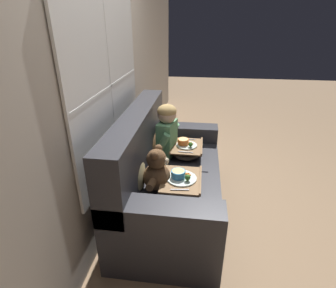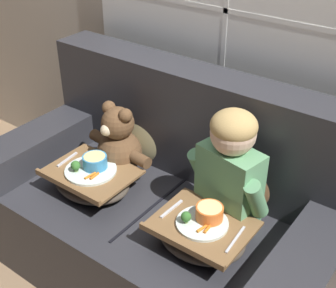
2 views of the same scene
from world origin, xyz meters
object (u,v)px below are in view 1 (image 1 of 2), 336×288
teddy_bear (157,172)px  lap_tray_child (186,150)px  couch (165,179)px  throw_pillow_behind_teddy (137,170)px  lap_tray_teddy (181,183)px  throw_pillow_behind_child (151,139)px  child_figure (167,128)px

teddy_bear → lap_tray_child: 0.67m
couch → throw_pillow_behind_teddy: (-0.32, 0.19, 0.28)m
teddy_bear → lap_tray_child: teddy_bear is taller
teddy_bear → lap_tray_child: size_ratio=1.04×
couch → lap_tray_teddy: bearing=-150.4°
throw_pillow_behind_child → throw_pillow_behind_teddy: 0.64m
child_figure → lap_tray_teddy: bearing=-162.0°
couch → teddy_bear: couch is taller
child_figure → throw_pillow_behind_teddy: bearing=165.2°
lap_tray_child → lap_tray_teddy: 0.64m
lap_tray_child → lap_tray_teddy: bearing=-179.9°
child_figure → lap_tray_child: child_figure is taller
throw_pillow_behind_child → couch: bearing=-148.7°
teddy_bear → lap_tray_child: (0.64, -0.20, -0.10)m
throw_pillow_behind_teddy → lap_tray_child: bearing=-30.4°
couch → lap_tray_teddy: size_ratio=4.10×
teddy_bear → throw_pillow_behind_teddy: bearing=89.8°
couch → child_figure: couch is taller
child_figure → lap_tray_teddy: child_figure is taller
throw_pillow_behind_child → child_figure: bearing=-90.1°
lap_tray_child → throw_pillow_behind_child: bearing=90.0°
teddy_bear → lap_tray_teddy: teddy_bear is taller
teddy_bear → couch: bearing=-3.8°
couch → throw_pillow_behind_child: couch is taller
child_figure → teddy_bear: child_figure is taller
throw_pillow_behind_teddy → child_figure: (0.63, -0.17, 0.13)m
throw_pillow_behind_child → teddy_bear: bearing=-164.9°
teddy_bear → lap_tray_teddy: (0.00, -0.20, -0.10)m
couch → lap_tray_child: bearing=-29.5°
throw_pillow_behind_teddy → lap_tray_child: (0.64, -0.37, -0.10)m
child_figure → lap_tray_child: size_ratio=1.37×
child_figure → couch: bearing=-175.4°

